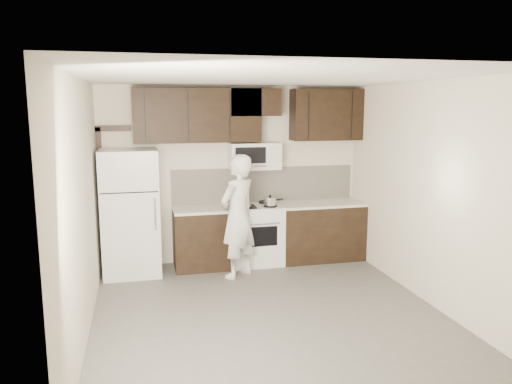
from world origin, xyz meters
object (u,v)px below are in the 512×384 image
object	(u,v)px
microwave	(254,156)
person	(238,216)
stove	(256,234)
refrigerator	(131,213)

from	to	relation	value
microwave	person	distance (m)	1.08
stove	refrigerator	world-z (taller)	refrigerator
microwave	refrigerator	xyz separation A→B (m)	(-1.85, -0.17, -0.75)
stove	person	world-z (taller)	person
microwave	refrigerator	size ratio (longest dim) A/B	0.42
microwave	stove	bearing A→B (deg)	-89.90
microwave	refrigerator	world-z (taller)	microwave
refrigerator	stove	bearing A→B (deg)	1.51
refrigerator	person	size ratio (longest dim) A/B	1.03
stove	refrigerator	size ratio (longest dim) A/B	0.52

